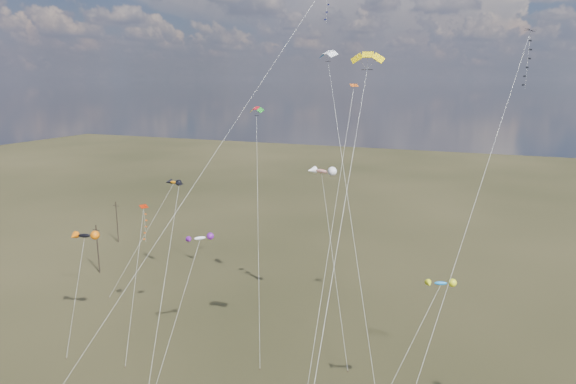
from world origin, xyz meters
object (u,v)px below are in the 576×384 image
at_px(utility_pole_near, 98,249).
at_px(novelty_black_orange, 84,236).
at_px(utility_pole_far, 117,222).
at_px(parafoil_yellow, 367,57).
at_px(diamond_black_high, 518,86).

distance_m(utility_pole_near, novelty_black_orange, 22.19).
xyz_separation_m(utility_pole_far, parafoil_yellow, (56.01, -33.84, 28.34)).
bearing_deg(novelty_black_orange, utility_pole_far, 125.33).
xyz_separation_m(utility_pole_near, novelty_black_orange, (13.16, -15.85, 8.25)).
relative_size(utility_pole_far, diamond_black_high, 0.23).
distance_m(utility_pole_near, utility_pole_far, 16.12).
height_order(utility_pole_near, utility_pole_far, same).
bearing_deg(novelty_black_orange, parafoil_yellow, -6.54).
xyz_separation_m(utility_pole_far, diamond_black_high, (67.47, -23.51, 26.01)).
relative_size(utility_pole_far, novelty_black_orange, 0.62).
bearing_deg(diamond_black_high, novelty_black_orange, -172.21).
bearing_deg(parafoil_yellow, utility_pole_near, 157.54).
bearing_deg(utility_pole_near, novelty_black_orange, -50.30).
xyz_separation_m(utility_pole_near, utility_pole_far, (-8.00, 14.00, 0.00)).
bearing_deg(parafoil_yellow, utility_pole_far, 148.86).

